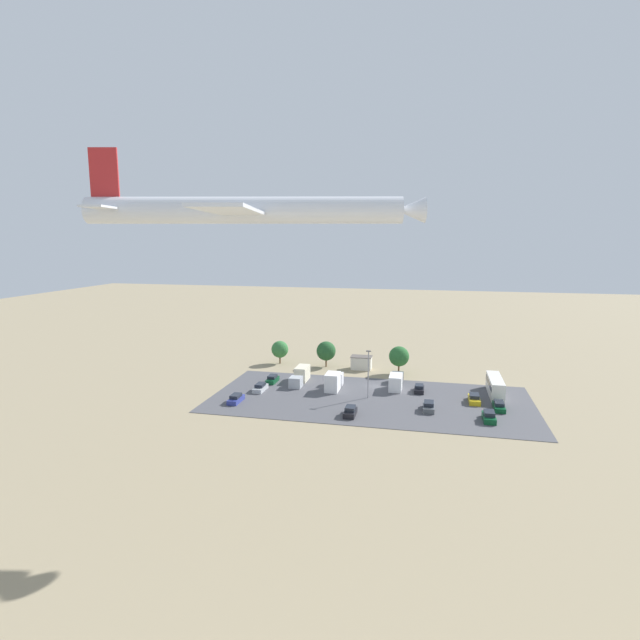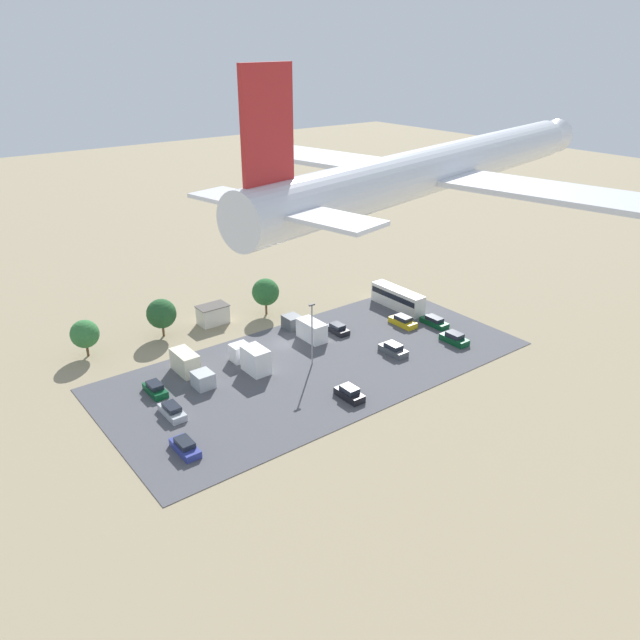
# 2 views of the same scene
# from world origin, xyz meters

# --- Properties ---
(ground_plane) EXTENTS (400.00, 400.00, 0.00)m
(ground_plane) POSITION_xyz_m (0.00, 0.00, 0.00)
(ground_plane) COLOR gray
(parking_lot_surface) EXTENTS (59.04, 28.20, 0.08)m
(parking_lot_surface) POSITION_xyz_m (0.00, 8.32, 0.04)
(parking_lot_surface) COLOR #4C4C51
(parking_lot_surface) RESTS_ON ground
(shed_building) EXTENTS (4.80, 3.19, 3.04)m
(shed_building) POSITION_xyz_m (4.60, -13.12, 1.53)
(shed_building) COLOR silver
(shed_building) RESTS_ON ground
(bus) EXTENTS (2.46, 10.56, 3.34)m
(bus) POSITION_xyz_m (-23.10, 0.37, 1.88)
(bus) COLOR silver
(bus) RESTS_ON ground
(parked_car_0) EXTENTS (1.96, 4.73, 1.54)m
(parked_car_0) POSITION_xyz_m (-18.88, 5.98, 0.72)
(parked_car_0) COLOR gold
(parked_car_0) RESTS_ON ground
(parked_car_1) EXTENTS (1.83, 4.80, 1.43)m
(parked_car_1) POSITION_xyz_m (-22.80, 9.08, 0.67)
(parked_car_1) COLOR #0C4723
(parked_car_1) RESTS_ON ground
(parked_car_2) EXTENTS (1.96, 4.44, 1.57)m
(parked_car_2) POSITION_xyz_m (-10.80, 12.26, 0.74)
(parked_car_2) COLOR #4C5156
(parked_car_2) RESTS_ON ground
(parked_car_3) EXTENTS (1.85, 4.02, 1.43)m
(parked_car_3) POSITION_xyz_m (-8.88, 1.81, 0.68)
(parked_car_3) COLOR black
(parked_car_3) RESTS_ON ground
(parked_car_4) EXTENTS (1.83, 4.53, 1.47)m
(parked_car_4) POSITION_xyz_m (21.65, 7.90, 0.69)
(parked_car_4) COLOR #ADB2B7
(parked_car_4) RESTS_ON ground
(parked_car_5) EXTENTS (1.83, 4.44, 1.47)m
(parked_car_5) POSITION_xyz_m (23.69, 15.50, 0.69)
(parked_car_5) COLOR navy
(parked_car_5) RESTS_ON ground
(parked_car_6) EXTENTS (1.81, 4.19, 1.53)m
(parked_car_6) POSITION_xyz_m (21.14, 1.86, 0.72)
(parked_car_6) COLOR #0C4723
(parked_car_6) RESTS_ON ground
(parked_car_7) EXTENTS (1.88, 4.15, 1.61)m
(parked_car_7) POSITION_xyz_m (2.13, 17.85, 0.75)
(parked_car_7) COLOR black
(parked_car_7) RESTS_ON ground
(parked_car_8) EXTENTS (1.95, 4.43, 1.62)m
(parked_car_8) POSITION_xyz_m (-20.52, 15.23, 0.75)
(parked_car_8) COLOR #0C4723
(parked_car_8) RESTS_ON ground
(parked_truck_0) EXTENTS (2.38, 8.76, 3.01)m
(parked_truck_0) POSITION_xyz_m (15.45, 0.48, 1.46)
(parked_truck_0) COLOR #ADB2B7
(parked_truck_0) RESTS_ON ground
(parked_truck_1) EXTENTS (2.57, 7.33, 3.52)m
(parked_truck_1) POSITION_xyz_m (7.79, 3.61, 1.69)
(parked_truck_1) COLOR silver
(parked_truck_1) RESTS_ON ground
(parked_truck_2) EXTENTS (2.43, 8.94, 2.95)m
(parked_truck_2) POSITION_xyz_m (-4.27, -0.10, 1.43)
(parked_truck_2) COLOR #4C5156
(parked_truck_2) RESTS_ON ground
(tree_near_shed) EXTENTS (4.50, 4.50, 6.01)m
(tree_near_shed) POSITION_xyz_m (12.97, -13.52, 3.75)
(tree_near_shed) COLOR brown
(tree_near_shed) RESTS_ON ground
(tree_apron_mid) EXTENTS (4.05, 4.05, 5.51)m
(tree_apron_mid) POSITION_xyz_m (24.41, -14.02, 3.48)
(tree_apron_mid) COLOR brown
(tree_apron_mid) RESTS_ON ground
(tree_apron_far) EXTENTS (4.45, 4.45, 6.20)m
(tree_apron_far) POSITION_xyz_m (-4.06, -10.92, 3.96)
(tree_apron_far) COLOR brown
(tree_apron_far) RESTS_ON ground
(light_pole_lot_centre) EXTENTS (0.90, 0.28, 9.09)m
(light_pole_lot_centre) POSITION_xyz_m (0.43, 7.72, 5.06)
(light_pole_lot_centre) COLOR gray
(light_pole_lot_centre) RESTS_ON ground
(airplane) EXTENTS (41.21, 35.18, 9.06)m
(airplane) POSITION_xyz_m (11.32, 38.55, 33.06)
(airplane) COLOR silver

